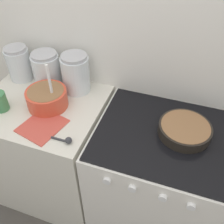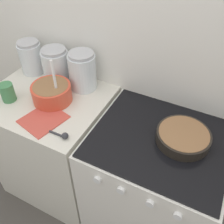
# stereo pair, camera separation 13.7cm
# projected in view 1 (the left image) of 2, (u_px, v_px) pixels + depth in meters

# --- Properties ---
(wall_back) EXTENTS (4.48, 0.05, 2.40)m
(wall_back) POSITION_uv_depth(u_px,v_px,m) (116.00, 42.00, 1.45)
(wall_back) COLOR white
(wall_back) RESTS_ON ground_plane
(countertop_cabinet) EXTENTS (0.74, 0.62, 0.90)m
(countertop_cabinet) POSITION_uv_depth(u_px,v_px,m) (52.00, 151.00, 1.80)
(countertop_cabinet) COLOR silver
(countertop_cabinet) RESTS_ON ground_plane
(stove) EXTENTS (0.72, 0.64, 0.90)m
(stove) POSITION_uv_depth(u_px,v_px,m) (153.00, 180.00, 1.62)
(stove) COLOR white
(stove) RESTS_ON ground_plane
(mixing_bowl) EXTENTS (0.24, 0.24, 0.29)m
(mixing_bowl) POSITION_uv_depth(u_px,v_px,m) (47.00, 97.00, 1.45)
(mixing_bowl) COLOR #D84C33
(mixing_bowl) RESTS_ON countertop_cabinet
(baking_pan) EXTENTS (0.27, 0.27, 0.06)m
(baking_pan) POSITION_uv_depth(u_px,v_px,m) (185.00, 129.00, 1.30)
(baking_pan) COLOR black
(baking_pan) RESTS_ON stove
(storage_jar_left) EXTENTS (0.15, 0.15, 0.22)m
(storage_jar_left) POSITION_uv_depth(u_px,v_px,m) (20.00, 65.00, 1.64)
(storage_jar_left) COLOR silver
(storage_jar_left) RESTS_ON countertop_cabinet
(storage_jar_middle) EXTENTS (0.17, 0.17, 0.22)m
(storage_jar_middle) POSITION_uv_depth(u_px,v_px,m) (47.00, 71.00, 1.59)
(storage_jar_middle) COLOR silver
(storage_jar_middle) RESTS_ON countertop_cabinet
(storage_jar_right) EXTENTS (0.17, 0.17, 0.24)m
(storage_jar_right) POSITION_uv_depth(u_px,v_px,m) (76.00, 76.00, 1.54)
(storage_jar_right) COLOR silver
(storage_jar_right) RESTS_ON countertop_cabinet
(tin_can) EXTENTS (0.08, 0.08, 0.11)m
(tin_can) POSITION_uv_depth(u_px,v_px,m) (0.00, 101.00, 1.43)
(tin_can) COLOR #3F7F4C
(tin_can) RESTS_ON countertop_cabinet
(recipe_page) EXTENTS (0.25, 0.27, 0.01)m
(recipe_page) POSITION_uv_depth(u_px,v_px,m) (42.00, 126.00, 1.36)
(recipe_page) COLOR #CC4C3F
(recipe_page) RESTS_ON countertop_cabinet
(measuring_spoon) EXTENTS (0.12, 0.04, 0.04)m
(measuring_spoon) POSITION_uv_depth(u_px,v_px,m) (66.00, 140.00, 1.26)
(measuring_spoon) COLOR #333338
(measuring_spoon) RESTS_ON countertop_cabinet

